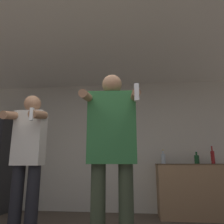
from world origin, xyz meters
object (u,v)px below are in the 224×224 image
object	(u,v)px
bottle_amber_bourbon	(197,159)
bottle_red_label	(163,158)
person_man_side	(28,157)
person_woman_foreground	(112,149)
bottle_clear_vodka	(213,157)

from	to	relation	value
bottle_amber_bourbon	bottle_red_label	size ratio (longest dim) A/B	0.91
bottle_red_label	person_man_side	distance (m)	2.39
person_woman_foreground	person_man_side	bearing A→B (deg)	154.98
bottle_clear_vodka	person_woman_foreground	size ratio (longest dim) A/B	0.19
bottle_amber_bourbon	person_woman_foreground	bearing A→B (deg)	-121.39
person_woman_foreground	person_man_side	size ratio (longest dim) A/B	1.01
bottle_amber_bourbon	bottle_clear_vodka	size ratio (longest dim) A/B	0.71
bottle_amber_bourbon	person_woman_foreground	size ratio (longest dim) A/B	0.13
bottle_red_label	person_man_side	world-z (taller)	person_man_side
bottle_red_label	person_man_side	size ratio (longest dim) A/B	0.15
bottle_amber_bourbon	bottle_red_label	distance (m)	0.59
person_woman_foreground	bottle_clear_vodka	bearing A→B (deg)	53.43
bottle_amber_bourbon	bottle_red_label	world-z (taller)	bottle_red_label
person_man_side	bottle_red_label	bearing A→B (deg)	42.11
bottle_amber_bourbon	person_woman_foreground	xyz separation A→B (m)	(-1.29, -2.11, 0.05)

